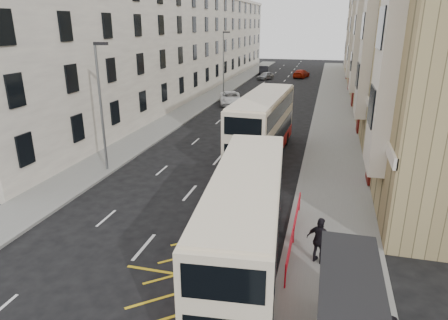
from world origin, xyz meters
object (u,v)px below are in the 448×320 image
(street_lamp_near, at_px, (101,101))
(car_red, at_px, (301,74))
(street_lamp_far, at_px, (224,60))
(pedestrian_far, at_px, (320,241))
(car_dark, at_px, (264,71))
(double_decker_front, at_px, (246,225))
(bus_shelter, at_px, (355,304))
(white_van, at_px, (230,98))
(car_silver, at_px, (266,76))
(double_decker_rear, at_px, (263,126))

(street_lamp_near, height_order, car_red, street_lamp_near)
(street_lamp_near, xyz_separation_m, street_lamp_far, (0.00, 30.00, 0.00))
(street_lamp_near, distance_m, pedestrian_far, 16.01)
(street_lamp_near, bearing_deg, car_dark, 88.21)
(double_decker_front, xyz_separation_m, car_red, (-2.30, 59.50, -1.43))
(bus_shelter, distance_m, street_lamp_far, 44.94)
(double_decker_front, bearing_deg, street_lamp_near, 135.50)
(car_red, bearing_deg, street_lamp_far, 79.53)
(bus_shelter, distance_m, car_dark, 66.46)
(white_van, bearing_deg, double_decker_front, -92.27)
(double_decker_front, bearing_deg, car_silver, 92.60)
(pedestrian_far, xyz_separation_m, car_red, (-5.01, 58.11, -0.41))
(bus_shelter, xyz_separation_m, car_red, (-6.00, 63.01, -1.43))
(double_decker_rear, relative_size, pedestrian_far, 5.96)
(street_lamp_near, relative_size, car_red, 1.64)
(white_van, bearing_deg, bus_shelter, -88.25)
(pedestrian_far, bearing_deg, double_decker_front, 51.86)
(double_decker_rear, bearing_deg, white_van, 112.75)
(bus_shelter, relative_size, pedestrian_far, 2.20)
(street_lamp_far, height_order, car_dark, street_lamp_far)
(car_silver, relative_size, car_red, 0.80)
(pedestrian_far, bearing_deg, street_lamp_far, -45.13)
(double_decker_front, distance_m, pedestrian_far, 3.22)
(bus_shelter, xyz_separation_m, white_van, (-12.29, 36.34, -1.40))
(pedestrian_far, distance_m, car_dark, 61.45)
(street_lamp_far, xyz_separation_m, car_silver, (3.02, 16.50, -3.98))
(double_decker_front, bearing_deg, car_red, 86.62)
(double_decker_front, height_order, car_red, double_decker_front)
(bus_shelter, distance_m, car_red, 63.32)
(car_dark, bearing_deg, white_van, -98.27)
(bus_shelter, distance_m, white_van, 38.39)
(white_van, bearing_deg, street_lamp_far, 94.69)
(pedestrian_far, bearing_deg, street_lamp_near, -3.85)
(bus_shelter, bearing_deg, street_lamp_near, 139.86)
(bus_shelter, relative_size, street_lamp_far, 0.53)
(bus_shelter, height_order, pedestrian_far, bus_shelter)
(street_lamp_far, xyz_separation_m, double_decker_rear, (9.29, -24.69, -2.32))
(double_decker_front, bearing_deg, white_van, 99.09)
(double_decker_front, distance_m, double_decker_rear, 14.29)
(street_lamp_far, xyz_separation_m, double_decker_front, (10.99, -38.87, -2.50))
(street_lamp_far, bearing_deg, double_decker_rear, -69.39)
(street_lamp_near, height_order, pedestrian_far, street_lamp_near)
(car_dark, bearing_deg, bus_shelter, -88.44)
(double_decker_rear, relative_size, car_red, 2.36)
(car_silver, height_order, car_dark, car_dark)
(street_lamp_near, height_order, street_lamp_far, same)
(street_lamp_far, xyz_separation_m, car_dark, (1.64, 22.76, -3.84))
(double_decker_front, xyz_separation_m, double_decker_rear, (-1.71, 14.19, 0.17))
(pedestrian_far, xyz_separation_m, white_van, (-11.31, 31.44, -0.38))
(street_lamp_near, distance_m, double_decker_rear, 10.95)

